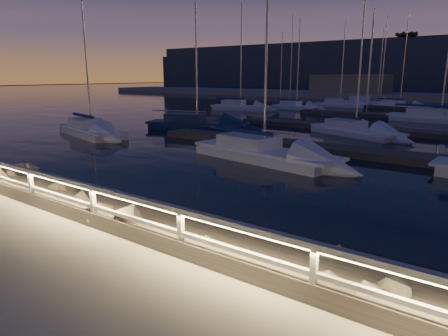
{
  "coord_description": "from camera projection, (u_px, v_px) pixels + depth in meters",
  "views": [
    {
      "loc": [
        9.41,
        -5.84,
        3.76
      ],
      "look_at": [
        2.2,
        4.0,
        0.92
      ],
      "focal_mm": 32.0,
      "sensor_mm": 36.0,
      "label": 1
    }
  ],
  "objects": [
    {
      "name": "ground",
      "position": [
        72.0,
        217.0,
        10.85
      ],
      "size": [
        400.0,
        400.0,
        0.0
      ],
      "primitive_type": "plane",
      "color": "#9D9A8E",
      "rests_on": "ground"
    },
    {
      "name": "harbor_water",
      "position": [
        384.0,
        129.0,
        35.6
      ],
      "size": [
        400.0,
        440.0,
        0.6
      ],
      "color": "black",
      "rests_on": "ground"
    },
    {
      "name": "guard_rail",
      "position": [
        68.0,
        189.0,
        10.72
      ],
      "size": [
        44.11,
        0.12,
        1.06
      ],
      "color": "silver",
      "rests_on": "ground"
    },
    {
      "name": "riprap",
      "position": [
        300.0,
        259.0,
        9.06
      ],
      "size": [
        28.22,
        3.06,
        1.36
      ],
      "color": "#655F57",
      "rests_on": "ground"
    },
    {
      "name": "floating_docks",
      "position": [
        388.0,
        122.0,
        36.48
      ],
      "size": [
        22.0,
        36.0,
        0.4
      ],
      "color": "#504943",
      "rests_on": "ground"
    },
    {
      "name": "palm_left",
      "position": [
        407.0,
        38.0,
        69.72
      ],
      "size": [
        3.0,
        3.0,
        11.2
      ],
      "color": "#44351F",
      "rests_on": "ground"
    },
    {
      "name": "distant_hills",
      "position": [
        402.0,
        72.0,
        127.54
      ],
      "size": [
        230.0,
        37.5,
        18.0
      ],
      "color": "#333E4F",
      "rests_on": "ground"
    },
    {
      "name": "sailboat_b",
      "position": [
        90.0,
        129.0,
        29.57
      ],
      "size": [
        7.99,
        4.07,
        13.12
      ],
      "rotation": [
        0.0,
        0.0,
        -0.25
      ],
      "color": "white",
      "rests_on": "ground"
    },
    {
      "name": "sailboat_c",
      "position": [
        261.0,
        151.0,
        21.08
      ],
      "size": [
        8.8,
        3.89,
        14.46
      ],
      "rotation": [
        0.0,
        0.0,
        -0.16
      ],
      "color": "white",
      "rests_on": "ground"
    },
    {
      "name": "sailboat_e",
      "position": [
        239.0,
        107.0,
        50.73
      ],
      "size": [
        7.87,
        3.7,
        13.02
      ],
      "rotation": [
        0.0,
        0.0,
        0.2
      ],
      "color": "white",
      "rests_on": "ground"
    },
    {
      "name": "sailboat_f",
      "position": [
        195.0,
        124.0,
        32.85
      ],
      "size": [
        8.6,
        5.03,
        14.18
      ],
      "rotation": [
        0.0,
        0.0,
        0.35
      ],
      "color": "navy",
      "rests_on": "ground"
    },
    {
      "name": "sailboat_g",
      "position": [
        353.0,
        130.0,
        29.56
      ],
      "size": [
        7.74,
        5.01,
        12.83
      ],
      "rotation": [
        0.0,
        0.0,
        -0.42
      ],
      "color": "white",
      "rests_on": "ground"
    },
    {
      "name": "sailboat_i",
      "position": [
        339.0,
        104.0,
        55.35
      ],
      "size": [
        7.06,
        3.69,
        11.65
      ],
      "rotation": [
        0.0,
        0.0,
        0.27
      ],
      "color": "white",
      "rests_on": "ground"
    },
    {
      "name": "sailboat_j",
      "position": [
        295.0,
        106.0,
        51.73
      ],
      "size": [
        6.87,
        2.73,
        11.41
      ],
      "rotation": [
        0.0,
        0.0,
        -0.11
      ],
      "color": "white",
      "rests_on": "ground"
    },
    {
      "name": "sailboat_k",
      "position": [
        438.0,
        117.0,
        37.78
      ],
      "size": [
        9.48,
        3.37,
        15.81
      ],
      "rotation": [
        0.0,
        0.0,
        -0.06
      ],
      "color": "white",
      "rests_on": "ground"
    },
    {
      "name": "sailboat_m",
      "position": [
        365.0,
        102.0,
        58.47
      ],
      "size": [
        8.3,
        4.0,
        13.71
      ],
      "rotation": [
        0.0,
        0.0,
        0.22
      ],
      "color": "white",
      "rests_on": "ground"
    },
    {
      "name": "sailboat_n",
      "position": [
        398.0,
        106.0,
        52.58
      ],
      "size": [
        7.26,
        3.51,
        11.92
      ],
      "rotation": [
        0.0,
        0.0,
        -0.22
      ],
      "color": "white",
      "rests_on": "ground"
    }
  ]
}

